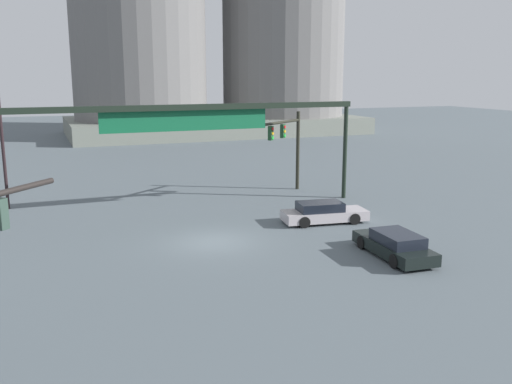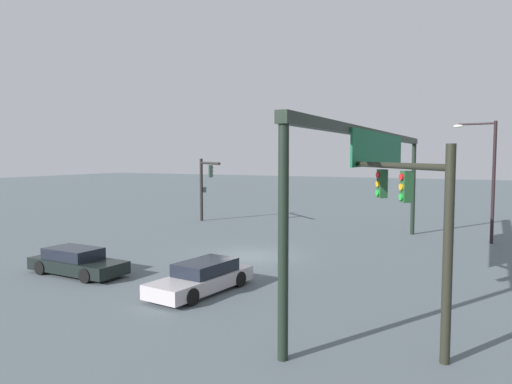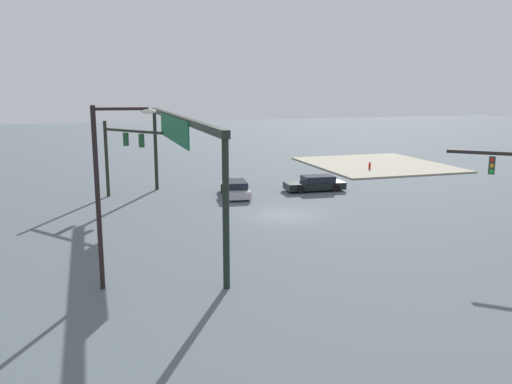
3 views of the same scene
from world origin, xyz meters
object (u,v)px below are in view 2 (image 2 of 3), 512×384
Objects in this scene: traffic_signal_opposite_side at (205,180)px; sedan_car_waiting_far at (202,278)px; streetlamp_curved_arm at (489,172)px; sedan_car_approaching at (77,262)px; traffic_signal_near_corner at (417,209)px.

traffic_signal_opposite_side reaches higher than sedan_car_waiting_far.
streetlamp_curved_arm is 20.01m from sedan_car_waiting_far.
traffic_signal_opposite_side is 1.03× the size of sedan_car_waiting_far.
sedan_car_approaching is (17.29, 4.00, -2.87)m from traffic_signal_opposite_side.
traffic_signal_opposite_side is at bearing -140.71° from sedan_car_waiting_far.
sedan_car_waiting_far is (16.90, -10.00, -3.83)m from streetlamp_curved_arm.
traffic_signal_near_corner reaches higher than traffic_signal_opposite_side.
streetlamp_curved_arm is at bearing -41.77° from traffic_signal_near_corner.
traffic_signal_near_corner is 1.14× the size of sedan_car_waiting_far.
sedan_car_waiting_far is (-1.55, -8.31, -3.29)m from traffic_signal_near_corner.
traffic_signal_near_corner is 0.76× the size of streetlamp_curved_arm.
traffic_signal_near_corner reaches higher than sedan_car_waiting_far.
traffic_signal_opposite_side is at bearing 7.90° from streetlamp_curved_arm.
traffic_signal_near_corner is 1.18× the size of sedan_car_approaching.
streetlamp_curved_arm reaches higher than sedan_car_waiting_far.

